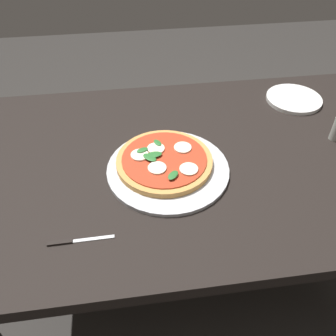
% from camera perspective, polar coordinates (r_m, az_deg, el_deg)
% --- Properties ---
extents(ground_plane, '(6.00, 6.00, 0.00)m').
position_cam_1_polar(ground_plane, '(1.71, 3.53, -18.16)').
color(ground_plane, '#2D2B28').
extents(dining_table, '(1.49, 0.87, 0.78)m').
position_cam_1_polar(dining_table, '(1.17, 4.91, -1.81)').
color(dining_table, black).
rests_on(dining_table, ground_plane).
extents(serving_tray, '(0.36, 0.36, 0.01)m').
position_cam_1_polar(serving_tray, '(1.04, 0.00, -0.16)').
color(serving_tray, silver).
rests_on(serving_tray, dining_table).
extents(pizza, '(0.28, 0.28, 0.03)m').
position_cam_1_polar(pizza, '(1.04, -0.60, 1.19)').
color(pizza, tan).
rests_on(pizza, serving_tray).
extents(plate_white, '(0.20, 0.20, 0.01)m').
position_cam_1_polar(plate_white, '(1.42, 19.58, 10.42)').
color(plate_white, white).
rests_on(plate_white, dining_table).
extents(knife, '(0.16, 0.01, 0.01)m').
position_cam_1_polar(knife, '(0.90, -15.15, -11.29)').
color(knife, black).
rests_on(knife, dining_table).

